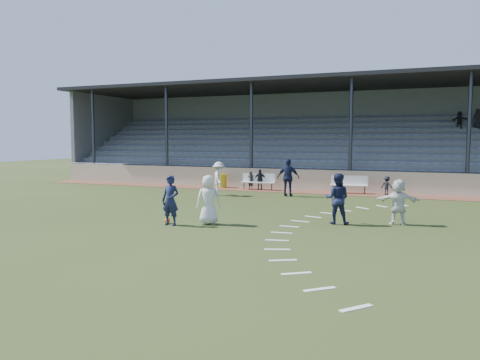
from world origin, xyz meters
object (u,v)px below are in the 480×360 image
Objects in this scene: bench_right at (349,183)px; player_navy_lead at (170,200)px; football at (167,221)px; bench_left at (258,180)px; trash_bin at (223,181)px; player_white_lead at (208,200)px.

player_navy_lead is (-4.15, -12.00, 0.28)m from bench_right.
player_navy_lead reaches higher than football.
football is (-4.43, -11.76, -0.48)m from bench_right.
player_navy_lead is at bearing -39.75° from football.
football is at bearing -88.48° from bench_left.
trash_bin is at bearing 170.36° from bench_left.
player_navy_lead is (3.54, -12.12, 0.44)m from trash_bin.
player_white_lead reaches higher than trash_bin.
bench_right is 12.57m from football.
bench_right reaches higher than trash_bin.
bench_right is 1.17× the size of player_white_lead.
player_white_lead is at bearing 17.38° from football.
player_white_lead reaches higher than bench_right.
player_navy_lead is (0.29, -0.24, 0.76)m from football.
bench_left is at bearing -111.04° from player_white_lead.
trash_bin is 12.36m from player_white_lead.
player_navy_lead reaches higher than bench_right.
bench_left is 0.99× the size of bench_right.
trash_bin is 12.32m from football.
bench_right is 11.71m from player_white_lead.
player_white_lead and player_navy_lead have the same top height.
player_navy_lead reaches higher than bench_left.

